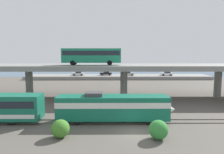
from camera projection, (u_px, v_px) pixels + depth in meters
ground_plane at (134, 133)px, 24.35m from camera, size 260.00×260.00×0.00m
rail_strip_near at (132, 123)px, 27.56m from camera, size 110.00×0.12×0.12m
rail_strip_far at (131, 120)px, 29.07m from camera, size 110.00×0.12×0.12m
train_locomotive at (118, 106)px, 28.06m from camera, size 16.31×3.04×4.18m
highway_overpass at (124, 68)px, 43.50m from camera, size 96.00×11.74×7.14m
transit_bus_on_overpass at (92, 55)px, 41.77m from camera, size 12.00×2.68×3.40m
pier_parking_lot at (118, 77)px, 78.93m from camera, size 69.66×10.56×1.26m
parked_car_0 at (78, 73)px, 77.56m from camera, size 4.47×1.98×1.50m
parked_car_1 at (106, 73)px, 78.49m from camera, size 4.58×1.93×1.50m
parked_car_2 at (167, 73)px, 77.45m from camera, size 4.64×1.87×1.50m
parked_car_3 at (128, 74)px, 77.39m from camera, size 4.46×1.87×1.50m
harbor_water at (116, 73)px, 101.85m from camera, size 140.00×36.00×0.01m
shrub_left at (60, 129)px, 22.87m from camera, size 2.07×2.07×2.07m
shrub_right at (158, 130)px, 22.41m from camera, size 2.15×2.15×2.15m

